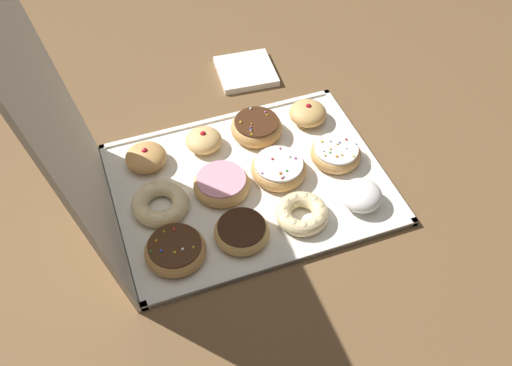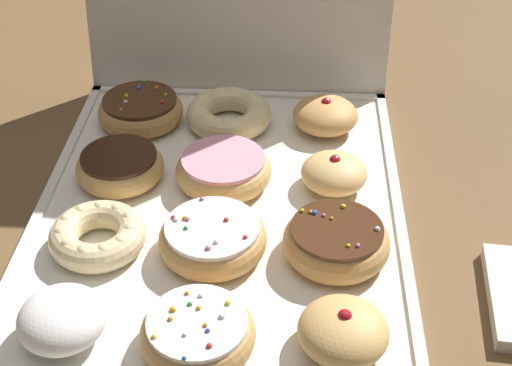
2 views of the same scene
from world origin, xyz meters
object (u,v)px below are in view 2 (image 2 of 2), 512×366
(sprinkle_donut_1, at_px, (194,333))
(chocolate_frosted_donut_6, at_px, (120,166))
(sprinkle_donut_4, at_px, (211,238))
(jelly_filled_donut_11, at_px, (325,115))
(cruller_donut_3, at_px, (98,235))
(sprinkle_donut_5, at_px, (336,241))
(powdered_filled_donut_0, at_px, (62,319))
(sprinkle_donut_9, at_px, (141,110))
(donut_box, at_px, (219,217))
(jelly_filled_donut_2, at_px, (343,331))
(jelly_filled_donut_8, at_px, (334,173))
(pink_frosted_donut_7, at_px, (225,169))
(cruller_donut_10, at_px, (229,114))

(sprinkle_donut_1, distance_m, chocolate_frosted_donut_6, 0.29)
(sprinkle_donut_4, xyz_separation_m, jelly_filled_donut_11, (0.13, 0.26, 0.00))
(cruller_donut_3, distance_m, sprinkle_donut_5, 0.26)
(powdered_filled_donut_0, relative_size, chocolate_frosted_donut_6, 0.78)
(cruller_donut_3, distance_m, sprinkle_donut_9, 0.26)
(donut_box, distance_m, sprinkle_donut_5, 0.15)
(powdered_filled_donut_0, height_order, sprinkle_donut_4, powdered_filled_donut_0)
(sprinkle_donut_5, bearing_deg, cruller_donut_3, -179.74)
(donut_box, bearing_deg, jelly_filled_donut_2, -54.61)
(chocolate_frosted_donut_6, bearing_deg, jelly_filled_donut_2, -43.77)
(donut_box, bearing_deg, cruller_donut_3, -152.63)
(chocolate_frosted_donut_6, xyz_separation_m, jelly_filled_donut_11, (0.26, 0.13, 0.00))
(jelly_filled_donut_8, relative_size, jelly_filled_donut_11, 0.91)
(sprinkle_donut_5, bearing_deg, sprinkle_donut_9, 135.33)
(donut_box, relative_size, cruller_donut_3, 5.26)
(sprinkle_donut_4, relative_size, sprinkle_donut_9, 1.01)
(sprinkle_donut_5, distance_m, pink_frosted_donut_7, 0.18)
(sprinkle_donut_5, relative_size, pink_frosted_donut_7, 0.99)
(cruller_donut_3, distance_m, jelly_filled_donut_8, 0.29)
(sprinkle_donut_5, relative_size, sprinkle_donut_9, 0.99)
(sprinkle_donut_5, relative_size, jelly_filled_donut_11, 1.32)
(sprinkle_donut_9, bearing_deg, pink_frosted_donut_7, -45.78)
(jelly_filled_donut_2, xyz_separation_m, jelly_filled_donut_8, (-0.00, 0.25, -0.00))
(cruller_donut_3, height_order, cruller_donut_10, cruller_donut_10)
(donut_box, relative_size, powdered_filled_donut_0, 6.62)
(powdered_filled_donut_0, xyz_separation_m, pink_frosted_donut_7, (0.13, 0.26, -0.00))
(cruller_donut_3, height_order, jelly_filled_donut_8, jelly_filled_donut_8)
(sprinkle_donut_1, height_order, sprinkle_donut_4, sprinkle_donut_4)
(sprinkle_donut_4, bearing_deg, powdered_filled_donut_0, -134.92)
(sprinkle_donut_9, xyz_separation_m, jelly_filled_donut_11, (0.26, -0.00, 0.00))
(pink_frosted_donut_7, bearing_deg, jelly_filled_donut_11, 46.10)
(cruller_donut_10, bearing_deg, pink_frosted_donut_7, -87.09)
(sprinkle_donut_9, relative_size, cruller_donut_10, 1.01)
(donut_box, xyz_separation_m, sprinkle_donut_5, (0.14, -0.07, 0.03))
(donut_box, xyz_separation_m, sprinkle_donut_9, (-0.13, 0.20, 0.02))
(jelly_filled_donut_2, bearing_deg, powdered_filled_donut_0, -179.51)
(sprinkle_donut_4, relative_size, sprinkle_donut_5, 1.02)
(cruller_donut_10, bearing_deg, sprinkle_donut_1, -89.68)
(sprinkle_donut_1, relative_size, chocolate_frosted_donut_6, 1.02)
(cruller_donut_3, bearing_deg, jelly_filled_donut_2, -25.66)
(powdered_filled_donut_0, relative_size, sprinkle_donut_5, 0.73)
(sprinkle_donut_4, xyz_separation_m, cruller_donut_10, (-0.00, 0.26, -0.00))
(sprinkle_donut_5, bearing_deg, sprinkle_donut_1, -135.44)
(sprinkle_donut_4, height_order, pink_frosted_donut_7, sprinkle_donut_4)
(jelly_filled_donut_2, height_order, jelly_filled_donut_8, jelly_filled_donut_2)
(chocolate_frosted_donut_6, xyz_separation_m, sprinkle_donut_9, (0.00, 0.13, 0.00))
(donut_box, relative_size, sprinkle_donut_1, 5.10)
(sprinkle_donut_9, xyz_separation_m, cruller_donut_10, (0.12, -0.00, -0.00))
(sprinkle_donut_5, height_order, chocolate_frosted_donut_6, sprinkle_donut_5)
(sprinkle_donut_1, height_order, jelly_filled_donut_11, jelly_filled_donut_11)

